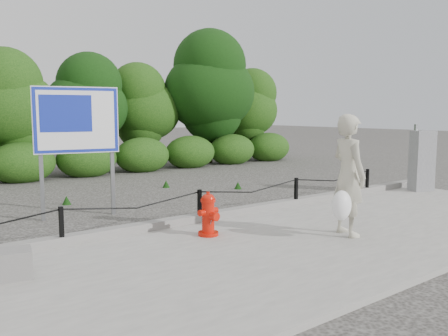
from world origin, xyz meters
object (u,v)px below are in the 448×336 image
advertising_sign (76,126)px  pedestrian (348,177)px  utility_cabinet (422,161)px  fire_hydrant (208,215)px

advertising_sign → pedestrian: bearing=-43.4°
utility_cabinet → advertising_sign: size_ratio=0.66×
pedestrian → fire_hydrant: bearing=69.2°
fire_hydrant → pedestrian: (1.79, -1.35, 0.61)m
pedestrian → advertising_sign: (-2.84, 4.23, 0.77)m
pedestrian → utility_cabinet: size_ratio=1.17×
pedestrian → utility_cabinet: 5.27m
utility_cabinet → advertising_sign: (-7.86, 2.64, 0.96)m
fire_hydrant → utility_cabinet: (6.81, 0.24, 0.42)m
fire_hydrant → pedestrian: 2.33m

